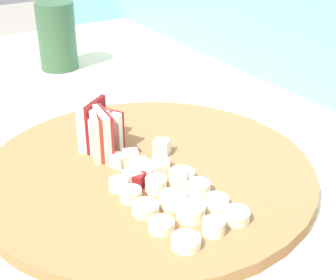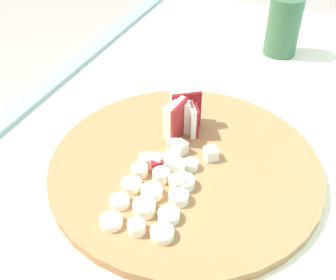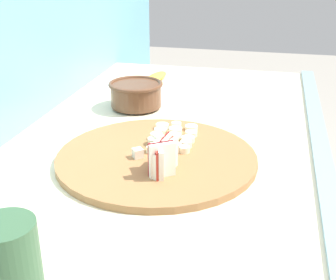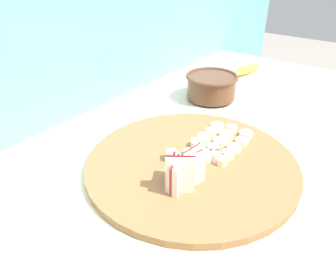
{
  "view_description": "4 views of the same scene",
  "coord_description": "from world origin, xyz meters",
  "px_view_note": "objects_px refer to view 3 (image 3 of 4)",
  "views": [
    {
      "loc": [
        0.44,
        -0.26,
        1.19
      ],
      "look_at": [
        0.01,
        0.01,
        0.93
      ],
      "focal_mm": 54.34,
      "sensor_mm": 36.0,
      "label": 1
    },
    {
      "loc": [
        0.41,
        0.15,
        1.28
      ],
      "look_at": [
        -0.06,
        -0.04,
        0.88
      ],
      "focal_mm": 43.79,
      "sensor_mm": 36.0,
      "label": 2
    },
    {
      "loc": [
        -0.84,
        -0.21,
        1.27
      ],
      "look_at": [
        0.02,
        -0.01,
        0.89
      ],
      "focal_mm": 49.29,
      "sensor_mm": 36.0,
      "label": 3
    },
    {
      "loc": [
        -0.45,
        -0.26,
        1.23
      ],
      "look_at": [
        -0.05,
        0.04,
        0.93
      ],
      "focal_mm": 34.05,
      "sensor_mm": 36.0,
      "label": 4
    }
  ],
  "objects_px": {
    "apple_wedge_fan": "(162,159)",
    "apple_dice_pile": "(162,148)",
    "cutting_board": "(158,158)",
    "banana_slice_rows": "(172,137)",
    "ceramic_bowl": "(136,94)",
    "banana_peel": "(156,77)",
    "small_jar": "(11,270)"
  },
  "relations": [
    {
      "from": "apple_dice_pile",
      "to": "banana_slice_rows",
      "type": "relative_size",
      "value": 0.63
    },
    {
      "from": "cutting_board",
      "to": "banana_slice_rows",
      "type": "height_order",
      "value": "banana_slice_rows"
    },
    {
      "from": "banana_slice_rows",
      "to": "banana_peel",
      "type": "distance_m",
      "value": 0.51
    },
    {
      "from": "cutting_board",
      "to": "ceramic_bowl",
      "type": "height_order",
      "value": "ceramic_bowl"
    },
    {
      "from": "banana_slice_rows",
      "to": "small_jar",
      "type": "xyz_separation_m",
      "value": [
        -0.52,
        0.07,
        0.04
      ]
    },
    {
      "from": "banana_slice_rows",
      "to": "small_jar",
      "type": "height_order",
      "value": "small_jar"
    },
    {
      "from": "apple_wedge_fan",
      "to": "ceramic_bowl",
      "type": "relative_size",
      "value": 0.58
    },
    {
      "from": "cutting_board",
      "to": "small_jar",
      "type": "distance_m",
      "value": 0.45
    },
    {
      "from": "banana_peel",
      "to": "small_jar",
      "type": "height_order",
      "value": "small_jar"
    },
    {
      "from": "apple_wedge_fan",
      "to": "banana_slice_rows",
      "type": "bearing_deg",
      "value": 5.74
    },
    {
      "from": "banana_slice_rows",
      "to": "ceramic_bowl",
      "type": "relative_size",
      "value": 1.14
    },
    {
      "from": "apple_wedge_fan",
      "to": "apple_dice_pile",
      "type": "bearing_deg",
      "value": 13.59
    },
    {
      "from": "cutting_board",
      "to": "banana_slice_rows",
      "type": "xyz_separation_m",
      "value": [
        0.08,
        -0.01,
        0.01
      ]
    },
    {
      "from": "apple_dice_pile",
      "to": "small_jar",
      "type": "bearing_deg",
      "value": 171.28
    },
    {
      "from": "ceramic_bowl",
      "to": "small_jar",
      "type": "bearing_deg",
      "value": -174.4
    },
    {
      "from": "cutting_board",
      "to": "banana_peel",
      "type": "distance_m",
      "value": 0.59
    },
    {
      "from": "banana_peel",
      "to": "small_jar",
      "type": "relative_size",
      "value": 1.15
    },
    {
      "from": "apple_dice_pile",
      "to": "banana_peel",
      "type": "distance_m",
      "value": 0.58
    },
    {
      "from": "banana_slice_rows",
      "to": "small_jar",
      "type": "bearing_deg",
      "value": 171.79
    },
    {
      "from": "apple_wedge_fan",
      "to": "small_jar",
      "type": "height_order",
      "value": "small_jar"
    },
    {
      "from": "apple_dice_pile",
      "to": "ceramic_bowl",
      "type": "bearing_deg",
      "value": 26.07
    },
    {
      "from": "banana_peel",
      "to": "ceramic_bowl",
      "type": "bearing_deg",
      "value": -176.83
    },
    {
      "from": "apple_dice_pile",
      "to": "banana_slice_rows",
      "type": "height_order",
      "value": "apple_dice_pile"
    },
    {
      "from": "apple_dice_pile",
      "to": "banana_peel",
      "type": "height_order",
      "value": "apple_dice_pile"
    },
    {
      "from": "banana_peel",
      "to": "small_jar",
      "type": "bearing_deg",
      "value": -175.03
    },
    {
      "from": "apple_wedge_fan",
      "to": "banana_peel",
      "type": "bearing_deg",
      "value": 15.48
    },
    {
      "from": "cutting_board",
      "to": "apple_wedge_fan",
      "type": "relative_size",
      "value": 4.83
    },
    {
      "from": "apple_dice_pile",
      "to": "banana_slice_rows",
      "type": "bearing_deg",
      "value": -4.78
    },
    {
      "from": "apple_wedge_fan",
      "to": "banana_peel",
      "type": "height_order",
      "value": "apple_wedge_fan"
    },
    {
      "from": "cutting_board",
      "to": "small_jar",
      "type": "xyz_separation_m",
      "value": [
        -0.44,
        0.06,
        0.06
      ]
    },
    {
      "from": "small_jar",
      "to": "banana_slice_rows",
      "type": "bearing_deg",
      "value": -8.21
    },
    {
      "from": "apple_wedge_fan",
      "to": "cutting_board",
      "type": "bearing_deg",
      "value": 19.26
    }
  ]
}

